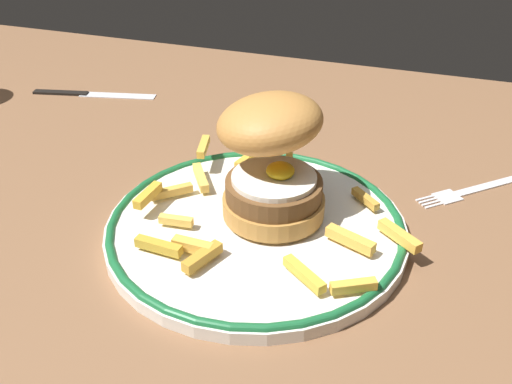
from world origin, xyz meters
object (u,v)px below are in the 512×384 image
at_px(fork, 473,189).
at_px(dinner_plate, 256,226).
at_px(burger, 271,154).
at_px(knife, 84,93).

bearing_deg(fork, dinner_plate, -142.66).
relative_size(burger, knife, 0.67).
xyz_separation_m(dinner_plate, fork, (0.19, 0.15, -0.01)).
bearing_deg(fork, burger, -147.37).
distance_m(fork, knife, 0.55).
bearing_deg(dinner_plate, burger, 78.49).
relative_size(burger, fork, 1.04).
distance_m(burger, fork, 0.23).
height_order(burger, fork, burger).
bearing_deg(burger, fork, 32.63).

